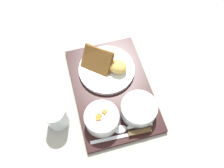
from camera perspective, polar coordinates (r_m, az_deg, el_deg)
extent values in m
plane|color=#ADA89E|center=(0.87, 0.00, -1.41)|extent=(4.00, 4.00, 0.00)
cube|color=black|center=(0.86, 0.00, -1.18)|extent=(0.43, 0.31, 0.02)
cylinder|color=silver|center=(0.78, -2.46, -8.38)|extent=(0.11, 0.11, 0.06)
torus|color=silver|center=(0.76, -2.53, -7.75)|extent=(0.11, 0.11, 0.01)
cylinder|color=#9EC67A|center=(0.76, -1.36, -8.00)|extent=(0.05, 0.05, 0.01)
cylinder|color=#9EC67A|center=(0.76, -2.74, -8.82)|extent=(0.05, 0.05, 0.01)
cylinder|color=#9EC67A|center=(0.77, -2.24, -6.56)|extent=(0.06, 0.06, 0.02)
cylinder|color=#9EC67A|center=(0.76, -2.53, -7.85)|extent=(0.05, 0.05, 0.02)
cube|color=orange|center=(0.75, -3.34, -8.29)|extent=(0.02, 0.02, 0.02)
cube|color=orange|center=(0.76, -3.05, -7.72)|extent=(0.02, 0.02, 0.01)
cube|color=orange|center=(0.76, -1.80, -6.75)|extent=(0.02, 0.02, 0.01)
cylinder|color=silver|center=(0.80, 6.45, -6.10)|extent=(0.12, 0.12, 0.05)
torus|color=silver|center=(0.78, 6.62, -5.46)|extent=(0.12, 0.12, 0.01)
cylinder|color=#939E56|center=(0.79, 6.50, -5.92)|extent=(0.10, 0.10, 0.03)
cube|color=#B2C170|center=(0.77, 6.76, -6.52)|extent=(0.02, 0.02, 0.01)
cylinder|color=silver|center=(0.89, -1.30, 3.52)|extent=(0.21, 0.21, 0.02)
ellipsoid|color=#EAB756|center=(0.86, 1.38, 4.21)|extent=(0.08, 0.09, 0.04)
cube|color=brown|center=(0.86, -3.40, 5.24)|extent=(0.11, 0.13, 0.10)
cube|color=brown|center=(0.86, -3.89, 5.21)|extent=(0.12, 0.13, 0.09)
cube|color=silver|center=(0.79, -0.59, -13.05)|extent=(0.02, 0.13, 0.00)
cube|color=#51381E|center=(0.79, 6.73, -11.36)|extent=(0.02, 0.08, 0.01)
ellipsoid|color=silver|center=(0.79, 2.04, -10.85)|extent=(0.03, 0.04, 0.01)
cube|color=silver|center=(0.80, 6.67, -10.03)|extent=(0.01, 0.09, 0.01)
cylinder|color=silver|center=(0.80, -13.26, -7.70)|extent=(0.07, 0.07, 0.09)
cylinder|color=silver|center=(0.81, -13.01, -8.12)|extent=(0.06, 0.06, 0.06)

